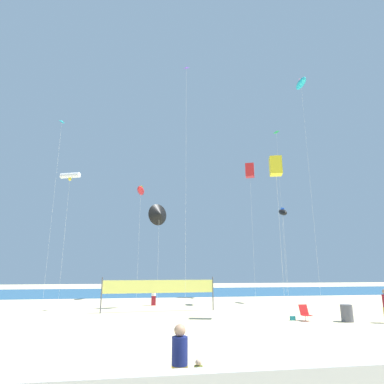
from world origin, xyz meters
name	(u,v)px	position (x,y,z in m)	size (l,w,h in m)	color
ground_plane	(191,333)	(0.00, 0.00, 0.00)	(120.00, 120.00, 0.00)	beige
ocean_band	(156,292)	(0.00, 30.53, 0.00)	(120.00, 20.00, 0.01)	#28608C
mother_figure	(180,359)	(-1.52, -7.85, 0.86)	(0.37, 0.37, 1.62)	gold
toddler_figure	(199,378)	(-1.09, -7.86, 0.46)	(0.20, 0.20, 0.86)	#EA7260
beachgoer_white_shirt	(154,294)	(-1.16, 12.72, 0.91)	(0.39, 0.39, 1.70)	maroon
folding_beach_chair	(305,312)	(7.20, 2.72, 0.47)	(0.52, 0.65, 0.89)	red
trash_barrel	(347,313)	(9.39, 1.97, 0.47)	(0.66, 0.66, 0.94)	#595960
volleyball_net	(159,288)	(-0.97, 8.37, 1.64)	(8.13, 0.62, 2.40)	#4C4C51
beach_handbag	(293,318)	(6.55, 3.00, 0.12)	(0.30, 0.15, 0.24)	#19727A
kite_yellow_box	(276,166)	(6.21, 3.22, 9.58)	(0.95, 0.95, 10.21)	silver
kite_white_tube	(70,176)	(-8.84, 12.81, 11.04)	(1.84, 1.09, 11.31)	silver
kite_red_box	(250,171)	(9.92, 18.34, 14.25)	(1.28, 1.28, 15.04)	silver
kite_black_delta	(159,214)	(-1.03, 10.01, 7.31)	(1.77, 1.31, 8.19)	silver
kite_violet_diamond	(186,82)	(0.81, 7.64, 18.14)	(0.54, 0.54, 19.69)	silver
kite_cyan_diamond	(62,127)	(-11.37, 18.05, 18.08)	(0.56, 0.55, 18.87)	silver
kite_red_inflatable	(141,191)	(-2.61, 18.51, 11.35)	(1.02, 2.17, 11.90)	silver
kite_cyan_inflatable	(301,84)	(12.45, 9.82, 20.57)	(0.78, 1.90, 21.11)	silver
kite_black_inflatable	(283,212)	(10.89, 12.48, 8.26)	(0.70, 1.77, 8.78)	silver
kite_green_diamond	(276,136)	(12.71, 16.63, 18.12)	(0.75, 0.74, 18.76)	silver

